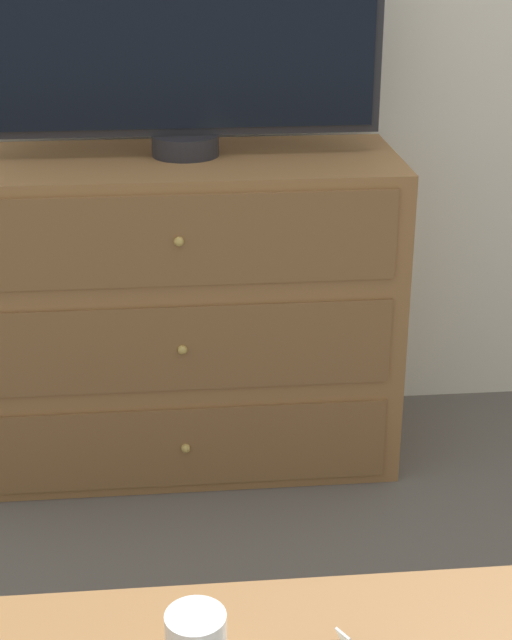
# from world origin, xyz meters

# --- Properties ---
(ground_plane) EXTENTS (12.00, 12.00, 0.00)m
(ground_plane) POSITION_xyz_m (0.00, 0.00, 0.00)
(ground_plane) COLOR #56514C
(dresser) EXTENTS (1.14, 0.47, 0.84)m
(dresser) POSITION_xyz_m (-0.03, -0.26, 0.42)
(dresser) COLOR olive
(dresser) RESTS_ON ground_plane
(tv) EXTENTS (0.98, 0.17, 0.65)m
(tv) POSITION_xyz_m (0.00, -0.22, 1.18)
(tv) COLOR #232328
(tv) RESTS_ON dresser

